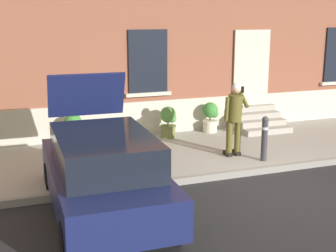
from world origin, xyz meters
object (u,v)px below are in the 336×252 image
planter_terracotta (74,129)px  planter_olive (168,121)px  person_on_phone (235,115)px  hatchback_car_navy (103,172)px  bollard_near_person (264,137)px  planter_cream (211,116)px

planter_terracotta → planter_olive: same height
person_on_phone → planter_olive: size_ratio=2.04×
planter_terracotta → planter_olive: size_ratio=1.00×
hatchback_car_navy → bollard_near_person: size_ratio=3.92×
planter_terracotta → planter_cream: size_ratio=1.00×
bollard_near_person → planter_terracotta: 4.76m
planter_terracotta → person_on_phone: bearing=-32.0°
person_on_phone → planter_terracotta: (-3.43, 2.14, -0.55)m
hatchback_car_navy → planter_cream: size_ratio=4.77×
bollard_near_person → person_on_phone: bearing=130.5°
planter_olive → planter_terracotta: bearing=-179.9°
hatchback_car_navy → planter_terracotta: (0.12, 4.07, -0.19)m
planter_cream → hatchback_car_navy: bearing=-133.6°
person_on_phone → planter_cream: person_on_phone is taller
planter_olive → person_on_phone: bearing=-68.2°
hatchback_car_navy → bollard_near_person: bearing=18.7°
person_on_phone → planter_terracotta: bearing=158.8°
planter_terracotta → planter_olive: bearing=0.1°
planter_olive → planter_cream: (1.34, 0.17, 0.00)m
planter_terracotta → planter_olive: (2.57, 0.00, 0.00)m
hatchback_car_navy → planter_cream: bearing=46.4°
planter_olive → planter_cream: size_ratio=1.00×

